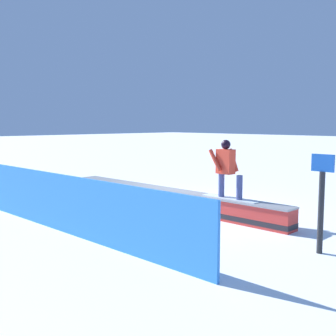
% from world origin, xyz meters
% --- Properties ---
extents(ground_plane, '(120.00, 120.00, 0.00)m').
position_xyz_m(ground_plane, '(0.00, 0.00, 0.00)').
color(ground_plane, white).
extents(grind_box, '(7.29, 0.65, 0.51)m').
position_xyz_m(grind_box, '(0.00, 0.00, 0.23)').
color(grind_box, red).
rests_on(grind_box, ground_plane).
extents(snowboarder, '(1.52, 0.42, 1.36)m').
position_xyz_m(snowboarder, '(-1.92, -0.04, 1.24)').
color(snowboarder, silver).
rests_on(snowboarder, grind_box).
extents(safety_fence, '(8.58, 0.24, 1.21)m').
position_xyz_m(safety_fence, '(0.00, 3.26, 0.60)').
color(safety_fence, '#3182E3').
rests_on(safety_fence, ground_plane).
extents(trail_marker, '(0.40, 0.10, 1.74)m').
position_xyz_m(trail_marker, '(-4.63, 0.80, 0.94)').
color(trail_marker, '#262628').
rests_on(trail_marker, ground_plane).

